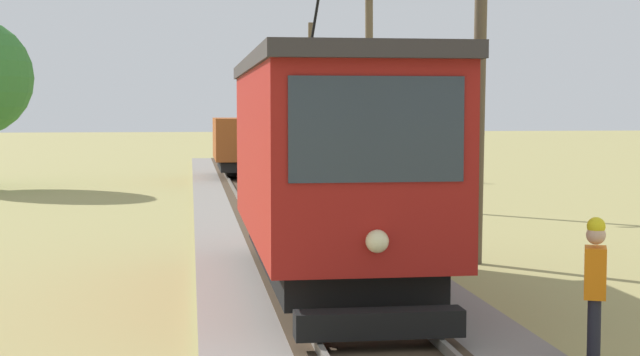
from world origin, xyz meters
TOP-DOWN VIEW (x-y plane):
  - red_tram at (0.00, 20.25)m, footprint 2.60×8.54m
  - freight_car at (0.00, 44.73)m, footprint 2.40×5.20m
  - utility_pole_mid at (3.31, 22.89)m, footprint 1.40×0.44m
  - utility_pole_far at (3.31, 34.10)m, footprint 1.40×0.49m
  - utility_pole_distant at (3.31, 48.52)m, footprint 1.40×0.54m
  - gravel_pile at (4.12, 42.39)m, footprint 2.05×2.05m
  - track_worker at (2.38, 15.47)m, footprint 0.37×0.44m

SIDE VIEW (x-z plane):
  - gravel_pile at x=4.12m, z-range 0.00..0.93m
  - track_worker at x=2.38m, z-range 0.09..1.88m
  - freight_car at x=0.00m, z-range 0.40..2.71m
  - red_tram at x=0.00m, z-range -0.20..4.59m
  - utility_pole_mid at x=3.31m, z-range 0.10..6.97m
  - utility_pole_distant at x=3.31m, z-range 0.10..7.04m
  - utility_pole_far at x=3.31m, z-range 0.10..7.41m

